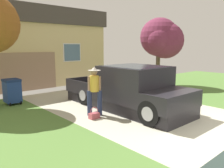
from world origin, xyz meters
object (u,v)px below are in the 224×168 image
house_with_garage (22,47)px  neighbor_tree (162,39)px  person_with_hat (94,89)px  handbag (94,115)px  pickup_truck (132,90)px  wheeled_trash_bin (12,91)px

house_with_garage → neighbor_tree: 8.91m
house_with_garage → person_with_hat: bearing=-95.7°
handbag → neighbor_tree: (6.95, 2.43, 2.71)m
pickup_truck → person_with_hat: bearing=-14.9°
person_with_hat → neighbor_tree: 7.29m
neighbor_tree → house_with_garage: bearing=130.8°
pickup_truck → house_with_garage: 9.43m
person_with_hat → house_with_garage: (0.89, 8.88, 1.41)m
house_with_garage → neighbor_tree: (5.82, -6.73, 0.47)m
neighbor_tree → person_with_hat: bearing=-162.3°
wheeled_trash_bin → neighbor_tree: bearing=-9.6°
person_with_hat → wheeled_trash_bin: bearing=148.5°
handbag → house_with_garage: size_ratio=0.04×
pickup_truck → neighbor_tree: (5.23, 2.54, 2.06)m
pickup_truck → person_with_hat: size_ratio=3.15×
person_with_hat → pickup_truck: bearing=19.0°
person_with_hat → wheeled_trash_bin: 3.92m
person_with_hat → house_with_garage: 9.03m
handbag → house_with_garage: bearing=82.9°
pickup_truck → house_with_garage: bearing=-86.3°
pickup_truck → wheeled_trash_bin: (-3.10, 3.94, -0.19)m
house_with_garage → wheeled_trash_bin: size_ratio=8.78×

